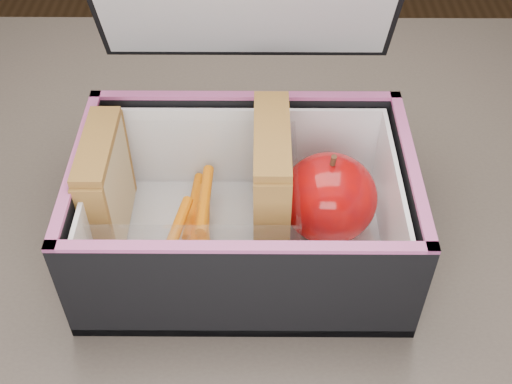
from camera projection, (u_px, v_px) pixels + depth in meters
kitchen_table at (211, 295)px, 0.66m from camera, size 1.20×0.80×0.75m
lunch_bag at (244, 200)px, 0.55m from camera, size 0.28×0.26×0.27m
plastic_tub at (190, 201)px, 0.56m from camera, size 0.19×0.13×0.08m
sandwich_left at (106, 187)px, 0.55m from camera, size 0.03×0.09×0.10m
sandwich_right at (271, 183)px, 0.55m from camera, size 0.03×0.10×0.12m
carrot_sticks at (198, 224)px, 0.57m from camera, size 0.05×0.13×0.03m
paper_napkin at (326, 230)px, 0.58m from camera, size 0.09×0.09×0.01m
red_apple at (329, 198)px, 0.55m from camera, size 0.09×0.09×0.09m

